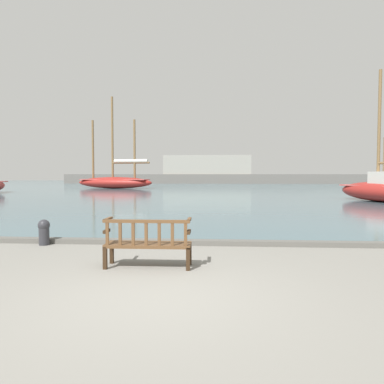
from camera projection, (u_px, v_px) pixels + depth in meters
The scene contains 8 objects.
ground_plane at pixel (158, 295), 5.41m from camera, with size 160.00×160.00×0.00m, color gray.
harbor_water at pixel (212, 187), 49.25m from camera, with size 100.00×80.00×0.08m, color #476670.
quay_edge_kerb at pixel (183, 242), 9.25m from camera, with size 40.00×0.30×0.12m, color #5B5954.
park_bench at pixel (148, 242), 6.99m from camera, with size 1.61×0.54×0.92m.
sailboat_nearest_starboard at pixel (115, 180), 42.43m from camera, with size 9.34×4.21×10.32m.
sailboat_nearest_port at pixel (380, 189), 22.31m from camera, with size 3.86×6.70×7.85m.
mooring_bollard at pixel (44, 231), 9.19m from camera, with size 0.29×0.29×0.63m.
far_breakwater at pixel (211, 175), 62.45m from camera, with size 50.41×2.40×4.81m.
Camera 1 is at (0.87, -5.28, 1.76)m, focal length 35.00 mm.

